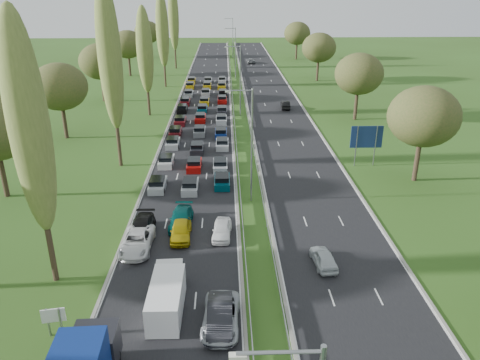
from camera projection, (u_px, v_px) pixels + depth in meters
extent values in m
plane|color=#2C4917|center=(240.00, 113.00, 83.99)|extent=(260.00, 260.00, 0.00)
cube|color=black|center=(203.00, 110.00, 86.09)|extent=(10.50, 215.00, 0.04)
cube|color=black|center=(276.00, 109.00, 86.50)|extent=(10.50, 215.00, 0.04)
cube|color=gray|center=(233.00, 107.00, 86.05)|extent=(0.06, 215.00, 0.32)
cube|color=gray|center=(246.00, 106.00, 86.12)|extent=(0.06, 215.00, 0.32)
cylinder|color=gray|center=(252.00, 147.00, 47.56)|extent=(0.18, 0.18, 12.00)
cylinder|color=gray|center=(240.00, 81.00, 79.83)|extent=(0.18, 0.18, 12.00)
cylinder|color=gray|center=(235.00, 54.00, 112.11)|extent=(0.18, 0.18, 12.00)
cylinder|color=gray|center=(233.00, 38.00, 144.38)|extent=(0.18, 0.18, 12.00)
cylinder|color=#2D2116|center=(49.00, 239.00, 35.10)|extent=(0.44, 0.44, 7.20)
ellipsoid|color=#5E7030|center=(29.00, 126.00, 31.70)|extent=(2.80, 2.80, 16.00)
cylinder|color=#2D2116|center=(118.00, 136.00, 58.01)|extent=(0.44, 0.44, 7.92)
ellipsoid|color=#5E7030|center=(110.00, 56.00, 54.27)|extent=(2.80, 2.80, 17.60)
cylinder|color=#2D2116|center=(148.00, 97.00, 81.34)|extent=(0.44, 0.44, 6.48)
ellipsoid|color=#5E7030|center=(145.00, 50.00, 78.28)|extent=(2.80, 2.80, 14.40)
cylinder|color=#2D2116|center=(165.00, 70.00, 104.25)|extent=(0.44, 0.44, 7.20)
ellipsoid|color=#5E7030|center=(162.00, 29.00, 100.86)|extent=(2.80, 2.80, 16.00)
cylinder|color=#2D2116|center=(175.00, 54.00, 127.16)|extent=(0.44, 0.44, 7.92)
ellipsoid|color=#5E7030|center=(173.00, 16.00, 123.43)|extent=(2.80, 2.80, 17.60)
cylinder|color=#2D2116|center=(3.00, 175.00, 49.99)|extent=(0.56, 0.56, 4.84)
cylinder|color=#2D2116|center=(65.00, 122.00, 69.35)|extent=(0.56, 0.56, 4.84)
ellipsoid|color=#38471E|center=(59.00, 87.00, 67.31)|extent=(8.00, 8.00, 6.80)
cylinder|color=#2D2116|center=(103.00, 89.00, 91.48)|extent=(0.56, 0.56, 4.84)
ellipsoid|color=#38471E|center=(100.00, 61.00, 89.44)|extent=(8.00, 8.00, 6.80)
cylinder|color=#2D2116|center=(130.00, 66.00, 117.30)|extent=(0.56, 0.56, 4.84)
ellipsoid|color=#38471E|center=(128.00, 44.00, 115.26)|extent=(8.00, 8.00, 6.80)
cylinder|color=#2D2116|center=(148.00, 50.00, 146.81)|extent=(0.56, 0.56, 4.84)
ellipsoid|color=#38471E|center=(147.00, 32.00, 144.77)|extent=(8.00, 8.00, 6.80)
cylinder|color=#2D2116|center=(417.00, 161.00, 54.14)|extent=(0.56, 0.56, 4.84)
ellipsoid|color=#38471E|center=(424.00, 116.00, 52.10)|extent=(8.00, 8.00, 6.80)
cylinder|color=#2D2116|center=(356.00, 105.00, 79.03)|extent=(0.56, 0.56, 4.84)
ellipsoid|color=#38471E|center=(359.00, 74.00, 77.00)|extent=(8.00, 8.00, 6.80)
cylinder|color=#2D2116|center=(318.00, 70.00, 111.31)|extent=(0.56, 0.56, 4.84)
ellipsoid|color=#38471E|center=(319.00, 48.00, 109.27)|extent=(8.00, 8.00, 6.80)
cylinder|color=#2D2116|center=(296.00, 51.00, 143.58)|extent=(0.56, 0.56, 4.84)
ellipsoid|color=#38471E|center=(297.00, 33.00, 141.54)|extent=(8.00, 8.00, 6.80)
cube|color=#B2B7BC|center=(158.00, 185.00, 52.48)|extent=(1.75, 4.00, 0.80)
cube|color=silver|center=(166.00, 162.00, 59.49)|extent=(1.75, 4.00, 0.80)
cube|color=#B2B7BC|center=(173.00, 144.00, 66.36)|extent=(1.75, 4.00, 0.80)
cube|color=#590F14|center=(176.00, 133.00, 71.25)|extent=(1.75, 4.00, 0.80)
cube|color=#590F14|center=(180.00, 121.00, 77.05)|extent=(1.75, 4.00, 0.80)
cube|color=black|center=(182.00, 109.00, 84.46)|extent=(1.75, 4.00, 0.80)
cube|color=#590F14|center=(185.00, 102.00, 89.78)|extent=(1.75, 4.00, 0.80)
cube|color=#B2B7BC|center=(189.00, 94.00, 96.26)|extent=(1.75, 4.00, 0.80)
cube|color=#BF990C|center=(190.00, 86.00, 103.91)|extent=(1.75, 4.00, 0.80)
cube|color=#BF990C|center=(192.00, 81.00, 109.50)|extent=(1.75, 4.00, 0.80)
cube|color=#B2B7BC|center=(190.00, 187.00, 52.11)|extent=(1.75, 4.00, 0.80)
cube|color=#A50C0A|center=(194.00, 165.00, 58.32)|extent=(1.75, 4.00, 0.80)
cube|color=black|center=(197.00, 149.00, 64.14)|extent=(1.75, 4.00, 0.80)
cube|color=slate|center=(200.00, 132.00, 71.60)|extent=(1.75, 4.00, 0.80)
cube|color=#A50C0A|center=(201.00, 119.00, 78.71)|extent=(1.75, 4.00, 0.80)
cube|color=#053F4C|center=(202.00, 110.00, 84.37)|extent=(1.75, 4.00, 0.80)
cube|color=#BF990C|center=(205.00, 102.00, 89.89)|extent=(1.75, 4.00, 0.80)
cube|color=silver|center=(206.00, 93.00, 97.20)|extent=(1.75, 4.00, 0.80)
cube|color=#BF990C|center=(207.00, 86.00, 104.04)|extent=(1.75, 4.00, 0.80)
cube|color=#B2B7BC|center=(208.00, 81.00, 109.43)|extent=(1.75, 4.00, 0.80)
cube|color=#053F4C|center=(222.00, 182.00, 53.44)|extent=(1.75, 4.00, 0.80)
cube|color=#B2B7BC|center=(220.00, 166.00, 58.18)|extent=(1.75, 4.00, 0.80)
cube|color=#B2B7BC|center=(222.00, 145.00, 65.88)|extent=(1.75, 4.00, 0.80)
cube|color=navy|center=(221.00, 134.00, 70.69)|extent=(1.75, 4.00, 0.80)
cube|color=#B2B7BC|center=(221.00, 120.00, 77.83)|extent=(1.75, 4.00, 0.80)
cube|color=black|center=(222.00, 111.00, 83.31)|extent=(1.75, 4.00, 0.80)
cube|color=#A50C0A|center=(222.00, 100.00, 91.27)|extent=(1.75, 4.00, 0.80)
cube|color=black|center=(223.00, 94.00, 96.49)|extent=(1.75, 4.00, 0.80)
cube|color=#BF990C|center=(222.00, 86.00, 103.65)|extent=(1.75, 4.00, 0.80)
cube|color=silver|center=(222.00, 81.00, 110.01)|extent=(1.75, 4.00, 0.80)
imported|color=silver|center=(137.00, 241.00, 40.39)|extent=(2.67, 5.60, 1.54)
imported|color=black|center=(142.00, 228.00, 42.70)|extent=(2.18, 5.15, 1.48)
imported|color=#054B47|center=(181.00, 219.00, 44.39)|extent=(2.26, 5.06, 1.44)
imported|color=#A9930B|center=(181.00, 230.00, 42.20)|extent=(1.87, 4.51, 1.53)
imported|color=black|center=(220.00, 316.00, 31.18)|extent=(1.74, 4.86, 1.60)
imported|color=#A7ABB1|center=(221.00, 317.00, 31.27)|extent=(2.74, 5.42, 1.47)
imported|color=white|center=(222.00, 230.00, 42.46)|extent=(1.96, 4.22, 1.40)
imported|color=silver|center=(324.00, 258.00, 38.08)|extent=(1.92, 4.08, 1.35)
imported|color=black|center=(285.00, 105.00, 86.52)|extent=(1.71, 4.46, 1.45)
imported|color=slate|center=(251.00, 61.00, 136.70)|extent=(2.37, 5.05, 1.40)
cube|color=black|center=(96.00, 346.00, 27.58)|extent=(2.55, 2.30, 2.20)
cylinder|color=black|center=(98.00, 360.00, 27.94)|extent=(2.19, 1.00, 1.00)
cube|color=white|center=(166.00, 299.00, 32.34)|extent=(2.20, 5.50, 2.20)
cube|color=black|center=(170.00, 280.00, 34.62)|extent=(2.14, 0.88, 1.76)
cylinder|color=black|center=(157.00, 293.00, 34.24)|extent=(0.27, 0.75, 0.75)
cylinder|color=black|center=(178.00, 325.00, 31.05)|extent=(0.27, 0.75, 0.75)
cube|color=silver|center=(168.00, 289.00, 33.55)|extent=(1.99, 4.97, 1.99)
cube|color=black|center=(171.00, 273.00, 35.61)|extent=(1.94, 0.79, 1.59)
cylinder|color=black|center=(160.00, 285.00, 35.27)|extent=(0.25, 0.68, 0.68)
cylinder|color=black|center=(178.00, 311.00, 32.39)|extent=(0.25, 0.68, 0.68)
cylinder|color=gray|center=(48.00, 322.00, 30.28)|extent=(0.16, 0.16, 2.10)
cylinder|color=gray|center=(61.00, 322.00, 30.30)|extent=(0.16, 0.16, 2.10)
cube|color=silver|center=(53.00, 315.00, 30.08)|extent=(1.49, 0.36, 1.00)
cylinder|color=gray|center=(356.00, 146.00, 58.48)|extent=(0.16, 0.16, 5.20)
cylinder|color=gray|center=(375.00, 146.00, 58.56)|extent=(0.16, 0.16, 5.20)
cube|color=navy|center=(367.00, 137.00, 58.06)|extent=(4.00, 0.11, 2.80)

